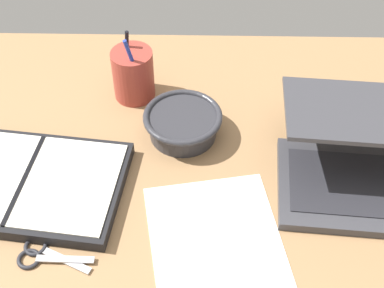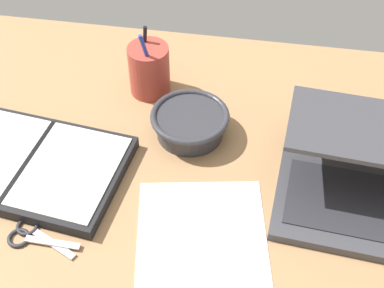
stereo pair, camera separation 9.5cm
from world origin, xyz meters
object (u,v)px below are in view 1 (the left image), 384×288
(laptop, at_px, (371,162))
(bowl, at_px, (183,123))
(pen_cup, at_px, (133,74))
(planner, at_px, (26,183))
(scissors, at_px, (40,254))

(laptop, relative_size, bowl, 2.22)
(laptop, bearing_deg, pen_cup, 157.53)
(planner, relative_size, scissors, 2.94)
(bowl, distance_m, planner, 0.31)
(pen_cup, xyz_separation_m, planner, (-0.17, -0.26, -0.04))
(laptop, xyz_separation_m, bowl, (-0.34, 0.11, -0.02))
(scissors, bearing_deg, bowl, 64.54)
(laptop, bearing_deg, bowl, 166.56)
(bowl, bearing_deg, pen_cup, 132.24)
(laptop, height_order, scissors, laptop)
(laptop, bearing_deg, scissors, -158.30)
(laptop, distance_m, bowl, 0.36)
(laptop, height_order, pen_cup, pen_cup)
(pen_cup, bearing_deg, bowl, -47.76)
(planner, height_order, scissors, planner)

